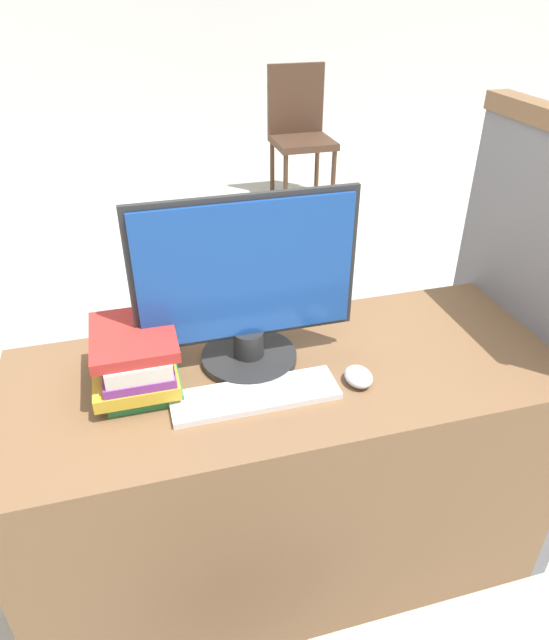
{
  "coord_description": "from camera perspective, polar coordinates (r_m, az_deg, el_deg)",
  "views": [
    {
      "loc": [
        -0.34,
        -0.82,
        1.6
      ],
      "look_at": [
        -0.04,
        0.26,
        0.9
      ],
      "focal_mm": 32.0,
      "sensor_mm": 36.0,
      "label": 1
    }
  ],
  "objects": [
    {
      "name": "mouse",
      "position": [
        1.41,
        8.39,
        -5.61
      ],
      "size": [
        0.07,
        0.09,
        0.04
      ],
      "color": "silver",
      "rests_on": "desk"
    },
    {
      "name": "carrel_divider",
      "position": [
        1.83,
        23.26,
        -1.79
      ],
      "size": [
        0.07,
        0.67,
        1.3
      ],
      "color": "slate",
      "rests_on": "ground_plane"
    },
    {
      "name": "book_stack",
      "position": [
        1.4,
        -13.66,
        -3.8
      ],
      "size": [
        0.2,
        0.26,
        0.15
      ],
      "color": "#2D7F42",
      "rests_on": "desk"
    },
    {
      "name": "ground_plane",
      "position": [
        1.83,
        3.91,
        -29.15
      ],
      "size": [
        20.0,
        20.0,
        0.0
      ],
      "primitive_type": "plane",
      "color": "#BCB7A8"
    },
    {
      "name": "desk",
      "position": [
        1.69,
        1.15,
        -14.93
      ],
      "size": [
        1.41,
        0.57,
        0.73
      ],
      "color": "brown",
      "rests_on": "ground_plane"
    },
    {
      "name": "monitor",
      "position": [
        1.37,
        -2.77,
        3.34
      ],
      "size": [
        0.54,
        0.25,
        0.44
      ],
      "color": "#282828",
      "rests_on": "desk"
    },
    {
      "name": "far_chair",
      "position": [
        4.61,
        2.53,
        18.72
      ],
      "size": [
        0.44,
        0.44,
        0.98
      ],
      "rotation": [
        0.0,
        0.0,
        0.48
      ],
      "color": "#4C3323",
      "rests_on": "ground_plane"
    },
    {
      "name": "keyboard",
      "position": [
        1.35,
        -1.96,
        -7.56
      ],
      "size": [
        0.4,
        0.12,
        0.02
      ],
      "color": "white",
      "rests_on": "desk"
    }
  ]
}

